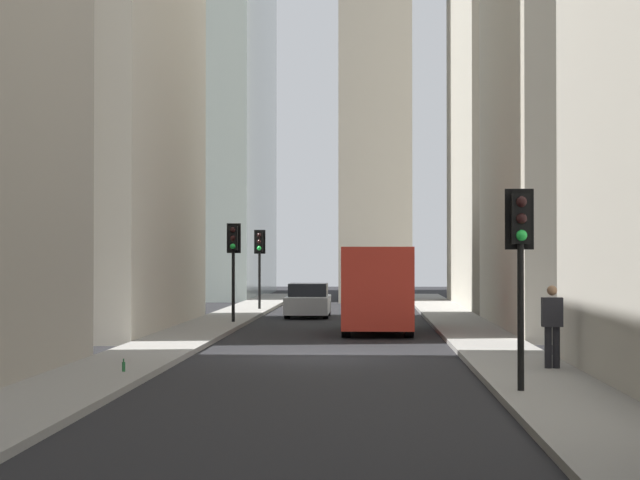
% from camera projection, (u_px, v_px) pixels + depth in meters
% --- Properties ---
extents(ground_plane, '(135.00, 135.00, 0.00)m').
position_uv_depth(ground_plane, '(324.00, 357.00, 28.82)').
color(ground_plane, black).
extents(sidewalk_right, '(90.00, 2.20, 0.14)m').
position_uv_depth(sidewalk_right, '(147.00, 354.00, 29.01)').
color(sidewalk_right, gray).
rests_on(sidewalk_right, ground_plane).
extents(sidewalk_left, '(90.00, 2.20, 0.14)m').
position_uv_depth(sidewalk_left, '(504.00, 355.00, 28.63)').
color(sidewalk_left, gray).
rests_on(sidewalk_left, ground_plane).
extents(building_left_far, '(15.94, 10.50, 24.18)m').
position_uv_depth(building_left_far, '(558.00, 65.00, 57.29)').
color(building_left_far, beige).
rests_on(building_left_far, ground_plane).
extents(delivery_truck, '(6.46, 2.25, 2.84)m').
position_uv_depth(delivery_truck, '(377.00, 289.00, 38.20)').
color(delivery_truck, red).
rests_on(delivery_truck, ground_plane).
extents(sedan_silver, '(4.30, 1.78, 1.42)m').
position_uv_depth(sedan_silver, '(308.00, 301.00, 47.89)').
color(sedan_silver, '#B7BABF').
rests_on(sedan_silver, ground_plane).
extents(traffic_light_foreground, '(0.43, 0.52, 3.63)m').
position_uv_depth(traffic_light_foreground, '(521.00, 242.00, 20.54)').
color(traffic_light_foreground, black).
rests_on(traffic_light_foreground, sidewalk_left).
extents(traffic_light_midblock, '(0.43, 0.52, 3.63)m').
position_uv_depth(traffic_light_midblock, '(259.00, 251.00, 52.64)').
color(traffic_light_midblock, black).
rests_on(traffic_light_midblock, sidewalk_right).
extents(traffic_light_far_junction, '(0.43, 0.52, 3.63)m').
position_uv_depth(traffic_light_far_junction, '(233.00, 249.00, 42.16)').
color(traffic_light_far_junction, black).
rests_on(traffic_light_far_junction, sidewalk_right).
extents(pedestrian, '(0.26, 0.44, 1.78)m').
position_uv_depth(pedestrian, '(552.00, 323.00, 24.63)').
color(pedestrian, black).
rests_on(pedestrian, sidewalk_left).
extents(discarded_bottle, '(0.07, 0.07, 0.27)m').
position_uv_depth(discarded_bottle, '(124.00, 366.00, 23.90)').
color(discarded_bottle, '#236033').
rests_on(discarded_bottle, sidewalk_right).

